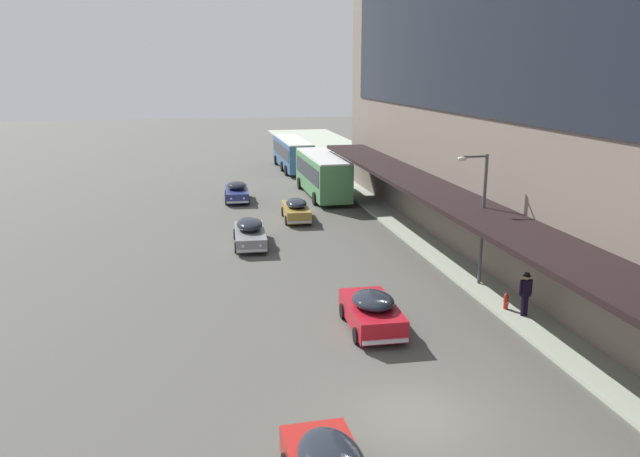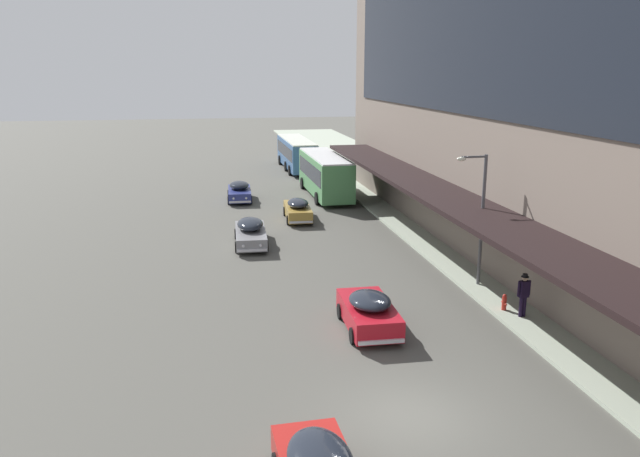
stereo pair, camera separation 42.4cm
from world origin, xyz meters
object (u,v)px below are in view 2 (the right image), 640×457
at_px(sedan_oncoming_front, 298,209).
at_px(fire_hydrant, 504,302).
at_px(sedan_oncoming_rear, 251,232).
at_px(transit_bus_kerbside_front, 325,173).
at_px(street_lamp, 479,209).
at_px(transit_bus_kerbside_rear, 296,152).
at_px(sedan_trailing_mid, 369,311).
at_px(sedan_trailing_near, 239,191).
at_px(pedestrian_at_kerb, 524,293).

bearing_deg(sedan_oncoming_front, fire_hydrant, -71.66).
bearing_deg(sedan_oncoming_rear, transit_bus_kerbside_front, 62.21).
xyz_separation_m(sedan_oncoming_rear, street_lamp, (9.95, -9.47, 3.06)).
relative_size(transit_bus_kerbside_rear, sedan_trailing_mid, 2.65).
height_order(transit_bus_kerbside_front, sedan_trailing_mid, transit_bus_kerbside_front).
bearing_deg(sedan_trailing_mid, sedan_trailing_near, 97.65).
height_order(street_lamp, fire_hydrant, street_lamp).
bearing_deg(street_lamp, transit_bus_kerbside_front, 96.97).
xyz_separation_m(transit_bus_kerbside_front, sedan_trailing_mid, (-3.47, -26.94, -1.17)).
relative_size(sedan_oncoming_front, sedan_trailing_mid, 1.09).
relative_size(sedan_trailing_mid, sedan_oncoming_rear, 0.85).
bearing_deg(sedan_oncoming_rear, fire_hydrant, -52.50).
relative_size(sedan_oncoming_front, street_lamp, 0.75).
height_order(sedan_oncoming_front, sedan_oncoming_rear, sedan_oncoming_rear).
height_order(sedan_trailing_mid, fire_hydrant, sedan_trailing_mid).
height_order(sedan_oncoming_rear, fire_hydrant, sedan_oncoming_rear).
xyz_separation_m(transit_bus_kerbside_rear, sedan_oncoming_front, (-3.23, -22.19, -1.07)).
bearing_deg(pedestrian_at_kerb, transit_bus_kerbside_front, 96.46).
distance_m(sedan_trailing_near, street_lamp, 24.74).
distance_m(transit_bus_kerbside_front, fire_hydrant, 26.50).
height_order(sedan_oncoming_front, street_lamp, street_lamp).
height_order(sedan_trailing_mid, pedestrian_at_kerb, pedestrian_at_kerb).
relative_size(transit_bus_kerbside_front, fire_hydrant, 15.08).
height_order(sedan_trailing_mid, sedan_trailing_near, sedan_trailing_mid).
height_order(transit_bus_kerbside_front, sedan_trailing_near, transit_bus_kerbside_front).
bearing_deg(sedan_oncoming_rear, sedan_trailing_mid, -74.68).
bearing_deg(pedestrian_at_kerb, fire_hydrant, 115.95).
distance_m(sedan_trailing_mid, street_lamp, 8.00).
height_order(sedan_oncoming_front, fire_hydrant, sedan_oncoming_front).
bearing_deg(sedan_oncoming_front, street_lamp, -67.56).
bearing_deg(sedan_oncoming_rear, pedestrian_at_kerb, -53.11).
bearing_deg(transit_bus_kerbside_rear, sedan_oncoming_rear, -103.95).
distance_m(transit_bus_kerbside_rear, sedan_oncoming_rear, 28.74).
bearing_deg(street_lamp, sedan_trailing_mid, -147.93).
bearing_deg(fire_hydrant, transit_bus_kerbside_rear, 94.06).
xyz_separation_m(sedan_trailing_near, pedestrian_at_kerb, (10.09, -26.63, 0.43)).
bearing_deg(sedan_oncoming_front, sedan_trailing_near, 115.90).
relative_size(pedestrian_at_kerb, street_lamp, 0.30).
distance_m(transit_bus_kerbside_rear, fire_hydrant, 40.78).
bearing_deg(sedan_oncoming_rear, transit_bus_kerbside_rear, 76.05).
distance_m(sedan_trailing_near, sedan_oncoming_rear, 13.03).
xyz_separation_m(transit_bus_kerbside_front, fire_hydrant, (2.67, -26.32, -1.45)).
bearing_deg(sedan_trailing_mid, transit_bus_kerbside_front, 82.67).
xyz_separation_m(pedestrian_at_kerb, street_lamp, (-0.26, 4.14, 2.64)).
relative_size(transit_bus_kerbside_front, transit_bus_kerbside_rear, 0.93).
bearing_deg(transit_bus_kerbside_rear, transit_bus_kerbside_front, -89.14).
relative_size(transit_bus_kerbside_front, sedan_trailing_near, 2.28).
bearing_deg(transit_bus_kerbside_front, sedan_trailing_mid, -97.33).
bearing_deg(transit_bus_kerbside_front, sedan_trailing_near, -175.86).
height_order(sedan_oncoming_front, pedestrian_at_kerb, pedestrian_at_kerb).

